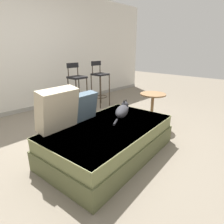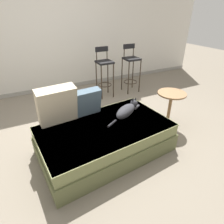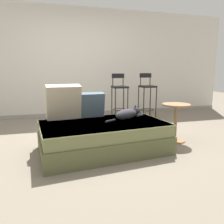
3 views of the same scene
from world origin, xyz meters
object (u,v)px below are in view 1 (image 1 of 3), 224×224
(cat, at_px, (122,110))
(bar_stool_by_doorway, at_px, (100,81))
(throw_pillow_middle, at_px, (84,106))
(bar_stool_near_window, at_px, (77,84))
(couch, at_px, (110,140))
(throw_pillow_corner, at_px, (58,109))
(side_table, at_px, (152,105))

(cat, height_order, bar_stool_by_doorway, bar_stool_by_doorway)
(cat, xyz_separation_m, bar_stool_by_doorway, (1.04, 1.59, 0.11))
(throw_pillow_middle, height_order, bar_stool_by_doorway, bar_stool_by_doorway)
(bar_stool_near_window, bearing_deg, couch, -114.34)
(throw_pillow_middle, height_order, cat, throw_pillow_middle)
(throw_pillow_middle, relative_size, bar_stool_near_window, 0.36)
(couch, height_order, throw_pillow_corner, throw_pillow_corner)
(bar_stool_near_window, height_order, bar_stool_by_doorway, bar_stool_by_doorway)
(throw_pillow_middle, distance_m, cat, 0.56)
(throw_pillow_middle, height_order, bar_stool_near_window, bar_stool_near_window)
(cat, xyz_separation_m, side_table, (0.80, -0.01, -0.10))
(throw_pillow_middle, distance_m, bar_stool_near_window, 1.58)
(bar_stool_by_doorway, bearing_deg, throw_pillow_corner, -144.92)
(throw_pillow_corner, relative_size, bar_stool_by_doorway, 0.48)
(couch, bearing_deg, bar_stool_by_doorway, 50.08)
(couch, relative_size, side_table, 2.98)
(throw_pillow_corner, xyz_separation_m, throw_pillow_middle, (0.42, 0.04, -0.06))
(cat, height_order, bar_stool_near_window, bar_stool_near_window)
(bar_stool_near_window, relative_size, bar_stool_by_doorway, 0.99)
(cat, bearing_deg, bar_stool_by_doorway, 56.82)
(bar_stool_by_doorway, xyz_separation_m, side_table, (-0.24, -1.60, -0.21))
(couch, distance_m, bar_stool_near_window, 1.93)
(couch, height_order, bar_stool_near_window, bar_stool_near_window)
(throw_pillow_middle, distance_m, side_table, 1.33)
(bar_stool_by_doorway, bearing_deg, bar_stool_near_window, 179.96)
(throw_pillow_corner, distance_m, bar_stool_by_doorway, 2.38)
(throw_pillow_corner, xyz_separation_m, bar_stool_near_window, (1.28, 1.37, -0.05))
(throw_pillow_corner, relative_size, bar_stool_near_window, 0.48)
(cat, relative_size, bar_stool_by_doorway, 0.65)
(side_table, bearing_deg, bar_stool_by_doorway, 81.43)
(couch, relative_size, throw_pillow_corner, 3.53)
(side_table, bearing_deg, cat, 179.32)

